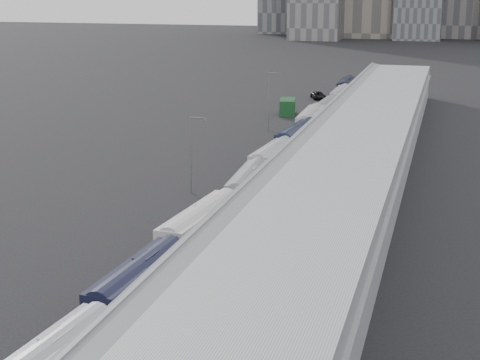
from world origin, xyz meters
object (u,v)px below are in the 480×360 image
at_px(street_lamp_near, 192,150).
at_px(bus_3, 247,188).
at_px(bus_9, 346,89).
at_px(bus_6, 311,123).
at_px(bus_2, 201,230).
at_px(bus_4, 273,161).
at_px(suv, 318,95).
at_px(bus_5, 298,141).
at_px(bus_8, 341,98).
at_px(bus_1, 139,287).
at_px(bus_7, 327,110).
at_px(shipping_container, 287,107).
at_px(street_lamp_far, 269,97).

bearing_deg(street_lamp_near, bus_3, -10.21).
bearing_deg(bus_9, bus_6, -91.14).
distance_m(bus_2, bus_4, 29.11).
bearing_deg(suv, bus_9, 27.41).
xyz_separation_m(bus_2, street_lamp_near, (-6.82, 17.05, 3.54)).
relative_size(bus_3, suv, 2.23).
height_order(bus_5, bus_8, bus_5).
xyz_separation_m(bus_4, bus_6, (-0.05, 26.66, 0.12)).
relative_size(bus_5, bus_6, 1.02).
height_order(street_lamp_near, suv, street_lamp_near).
height_order(bus_5, bus_6, bus_5).
bearing_deg(bus_1, street_lamp_near, 105.39).
bearing_deg(bus_4, bus_6, 94.09).
bearing_deg(bus_3, bus_5, 85.74).
height_order(bus_2, bus_6, bus_6).
height_order(bus_4, bus_8, bus_8).
bearing_deg(bus_7, street_lamp_near, -95.22).
distance_m(bus_4, shipping_container, 43.65).
xyz_separation_m(bus_1, bus_4, (0.13, 42.63, 0.02)).
bearing_deg(bus_3, bus_6, 87.25).
relative_size(bus_2, suv, 2.46).
bearing_deg(street_lamp_far, bus_6, -3.90).
distance_m(bus_1, shipping_container, 85.95).
height_order(street_lamp_far, suv, street_lamp_far).
distance_m(bus_7, suv, 23.37).
relative_size(bus_1, bus_5, 0.90).
xyz_separation_m(bus_7, shipping_container, (-7.82, 1.87, -0.04)).
height_order(bus_1, bus_5, bus_5).
distance_m(bus_9, shipping_container, 27.56).
xyz_separation_m(bus_3, bus_5, (0.46, 25.86, 0.20)).
bearing_deg(bus_3, bus_7, 86.70).
bearing_deg(bus_7, bus_2, -87.88).
height_order(bus_4, street_lamp_near, street_lamp_near).
relative_size(bus_2, bus_7, 1.11).
distance_m(bus_1, bus_3, 29.32).
bearing_deg(street_lamp_near, suv, 88.97).
relative_size(bus_2, shipping_container, 2.35).
relative_size(bus_6, bus_9, 1.04).
distance_m(bus_4, bus_6, 26.66).
bearing_deg(shipping_container, bus_1, -95.45).
relative_size(bus_3, bus_8, 0.97).
relative_size(bus_3, bus_5, 0.88).
height_order(bus_2, suv, bus_2).
height_order(bus_5, shipping_container, bus_5).
xyz_separation_m(bus_2, street_lamp_far, (-7.26, 56.25, 3.90)).
height_order(bus_1, bus_2, bus_2).
bearing_deg(bus_3, shipping_container, 94.61).
xyz_separation_m(bus_1, shipping_container, (-7.34, 85.63, -0.07)).
bearing_deg(bus_5, bus_3, -85.82).
distance_m(bus_6, street_lamp_near, 39.44).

